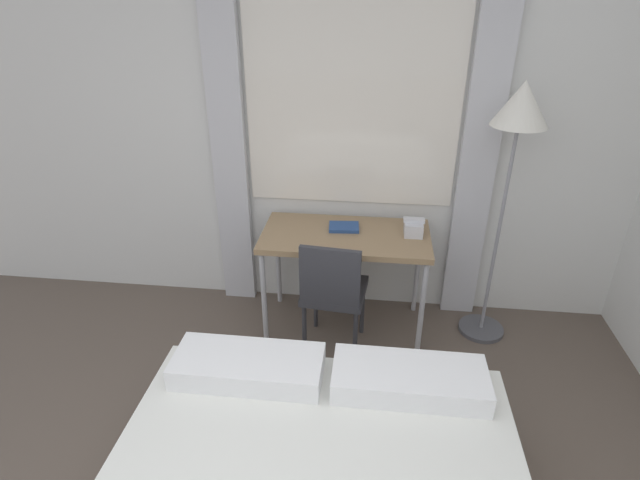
% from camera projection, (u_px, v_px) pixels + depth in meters
% --- Properties ---
extents(wall_back_with_window, '(5.55, 0.13, 2.70)m').
position_uv_depth(wall_back_with_window, '(311.00, 131.00, 3.44)').
color(wall_back_with_window, silver).
rests_on(wall_back_with_window, ground_plane).
extents(desk, '(1.13, 0.59, 0.76)m').
position_uv_depth(desk, '(345.00, 242.00, 3.39)').
color(desk, '#937551').
rests_on(desk, ground_plane).
extents(desk_chair, '(0.44, 0.44, 0.85)m').
position_uv_depth(desk_chair, '(333.00, 289.00, 3.23)').
color(desk_chair, '#333338').
rests_on(desk_chair, ground_plane).
extents(standing_lamp, '(0.33, 0.33, 1.77)m').
position_uv_depth(standing_lamp, '(517.00, 132.00, 2.97)').
color(standing_lamp, '#4C4C51').
rests_on(standing_lamp, ground_plane).
extents(telephone, '(0.14, 0.16, 0.11)m').
position_uv_depth(telephone, '(413.00, 227.00, 3.34)').
color(telephone, silver).
rests_on(telephone, desk).
extents(book, '(0.21, 0.17, 0.02)m').
position_uv_depth(book, '(344.00, 227.00, 3.42)').
color(book, navy).
rests_on(book, desk).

